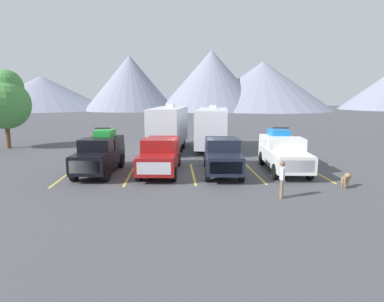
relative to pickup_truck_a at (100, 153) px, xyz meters
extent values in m
plane|color=#47474C|center=(5.55, -0.55, -1.21)|extent=(240.00, 240.00, 0.00)
cube|color=black|center=(-0.02, -0.23, -0.29)|extent=(2.29, 5.33, 0.96)
cube|color=black|center=(-0.16, -2.09, 0.23)|extent=(1.93, 1.59, 0.08)
cube|color=black|center=(-0.05, -0.69, 0.57)|extent=(1.88, 1.48, 0.76)
cube|color=slate|center=(-0.09, -1.23, 0.61)|extent=(1.68, 0.34, 0.56)
cube|color=black|center=(0.09, 1.17, 0.50)|extent=(2.04, 2.53, 0.63)
cube|color=silver|center=(-0.21, -2.79, -0.24)|extent=(1.62, 0.18, 0.67)
cylinder|color=black|center=(0.72, -2.05, -0.77)|extent=(0.35, 0.91, 0.89)
cylinder|color=black|center=(-1.02, -1.92, -0.77)|extent=(0.35, 0.91, 0.89)
cylinder|color=black|center=(0.99, 1.47, -0.77)|extent=(0.35, 0.91, 0.89)
cylinder|color=black|center=(-0.76, 1.60, -0.77)|extent=(0.35, 0.91, 0.89)
cube|color=green|center=(0.09, 1.17, 1.04)|extent=(1.16, 1.61, 0.45)
cylinder|color=black|center=(0.48, 0.62, 1.04)|extent=(0.21, 0.45, 0.44)
cylinder|color=black|center=(-0.38, 0.68, 1.04)|extent=(0.21, 0.45, 0.44)
cylinder|color=black|center=(0.55, 1.67, 1.04)|extent=(0.21, 0.45, 0.44)
cylinder|color=black|center=(-0.30, 1.73, 1.04)|extent=(0.21, 0.45, 0.44)
cube|color=black|center=(0.06, 0.74, 1.42)|extent=(0.95, 0.15, 0.08)
cube|color=maroon|center=(3.59, -0.19, -0.34)|extent=(2.52, 5.87, 0.93)
cube|color=maroon|center=(3.44, -2.25, 0.16)|extent=(2.12, 1.75, 0.08)
cube|color=maroon|center=(3.55, -0.71, 0.52)|extent=(2.07, 1.63, 0.80)
cube|color=slate|center=(3.51, -1.30, 0.56)|extent=(1.85, 0.36, 0.59)
cube|color=maroon|center=(3.71, 1.35, 0.41)|extent=(2.24, 2.78, 0.58)
cube|color=silver|center=(3.38, -3.02, -0.30)|extent=(1.78, 0.19, 0.65)
cylinder|color=black|center=(4.41, -2.21, -0.81)|extent=(0.34, 0.82, 0.81)
cylinder|color=black|center=(2.49, -2.06, -0.81)|extent=(0.34, 0.82, 0.81)
cylinder|color=black|center=(4.70, 1.68, -0.81)|extent=(0.34, 0.82, 0.81)
cylinder|color=black|center=(2.78, 1.82, -0.81)|extent=(0.34, 0.82, 0.81)
cube|color=black|center=(7.31, -0.54, -0.30)|extent=(2.40, 5.75, 0.92)
cube|color=black|center=(7.16, -2.55, 0.20)|extent=(2.02, 1.71, 0.08)
cube|color=black|center=(7.27, -1.04, 0.56)|extent=(1.97, 1.60, 0.79)
cube|color=slate|center=(7.23, -1.63, 0.60)|extent=(1.76, 0.35, 0.58)
cube|color=black|center=(7.42, 0.97, 0.43)|extent=(2.14, 2.72, 0.53)
cube|color=silver|center=(7.10, -3.31, -0.25)|extent=(1.69, 0.19, 0.64)
cylinder|color=black|center=(8.08, -2.51, -0.76)|extent=(0.35, 0.93, 0.91)
cylinder|color=black|center=(6.26, -2.37, -0.76)|extent=(0.35, 0.93, 0.91)
cylinder|color=black|center=(8.37, 1.29, -0.76)|extent=(0.35, 0.93, 0.91)
cylinder|color=black|center=(6.54, 1.43, -0.76)|extent=(0.35, 0.93, 0.91)
cube|color=white|center=(11.17, -0.20, -0.32)|extent=(2.49, 5.99, 0.92)
cube|color=white|center=(11.01, -2.31, 0.18)|extent=(2.09, 1.78, 0.08)
cube|color=white|center=(11.13, -0.73, 0.54)|extent=(2.04, 1.66, 0.79)
cube|color=slate|center=(11.09, -1.34, 0.58)|extent=(1.82, 0.36, 0.58)
cube|color=white|center=(11.29, 1.37, 0.45)|extent=(2.21, 2.84, 0.62)
cube|color=silver|center=(10.95, -3.09, -0.27)|extent=(1.75, 0.19, 0.64)
cylinder|color=black|center=(11.96, -2.26, -0.77)|extent=(0.35, 0.89, 0.88)
cylinder|color=black|center=(10.08, -2.12, -0.77)|extent=(0.35, 0.89, 0.88)
cylinder|color=black|center=(12.26, 1.71, -0.77)|extent=(0.35, 0.89, 0.88)
cylinder|color=black|center=(10.38, 1.85, -0.77)|extent=(0.35, 0.89, 0.88)
cube|color=blue|center=(11.29, 1.37, 0.98)|extent=(1.26, 1.80, 0.45)
cylinder|color=black|center=(11.71, 0.75, 0.98)|extent=(0.21, 0.45, 0.44)
cylinder|color=black|center=(10.79, 0.82, 0.98)|extent=(0.21, 0.45, 0.44)
cylinder|color=black|center=(11.80, 1.93, 0.98)|extent=(0.21, 0.45, 0.44)
cylinder|color=black|center=(10.87, 2.00, 0.98)|extent=(0.21, 0.45, 0.44)
cube|color=black|center=(11.25, 0.89, 1.36)|extent=(1.03, 0.16, 0.08)
cube|color=gold|center=(-1.92, -0.52, -1.21)|extent=(0.12, 5.50, 0.01)
cube|color=gold|center=(1.82, -0.52, -1.21)|extent=(0.12, 5.50, 0.01)
cube|color=gold|center=(5.55, -0.52, -1.21)|extent=(0.12, 5.50, 0.01)
cube|color=gold|center=(9.29, -0.52, -1.21)|extent=(0.12, 5.50, 0.01)
cube|color=gold|center=(13.02, -0.52, -1.21)|extent=(0.12, 5.50, 0.01)
cube|color=silver|center=(4.01, 8.16, 0.85)|extent=(3.48, 7.75, 3.06)
cube|color=#4C6B99|center=(2.81, 8.34, 1.00)|extent=(1.07, 7.10, 0.24)
cube|color=silver|center=(4.17, 9.27, 2.53)|extent=(0.70, 0.78, 0.30)
cube|color=#333333|center=(3.37, 3.87, -0.89)|extent=(0.29, 1.20, 0.12)
cylinder|color=black|center=(4.97, 7.11, -0.83)|extent=(0.33, 0.78, 0.76)
cylinder|color=black|center=(2.78, 7.44, -0.83)|extent=(0.33, 0.78, 0.76)
cylinder|color=black|center=(5.24, 8.89, -0.83)|extent=(0.33, 0.78, 0.76)
cylinder|color=black|center=(3.04, 9.21, -0.83)|extent=(0.33, 0.78, 0.76)
cube|color=silver|center=(7.64, 7.66, 0.79)|extent=(3.50, 7.66, 2.95)
cube|color=#595960|center=(6.42, 7.84, 0.94)|extent=(1.06, 7.01, 0.24)
cube|color=silver|center=(7.80, 8.76, 2.42)|extent=(0.70, 0.78, 0.30)
cube|color=#333333|center=(7.01, 3.42, -0.89)|extent=(0.29, 1.20, 0.12)
cylinder|color=black|center=(8.62, 6.62, -0.83)|extent=(0.33, 0.78, 0.76)
cylinder|color=black|center=(6.40, 6.95, -0.83)|extent=(0.33, 0.78, 0.76)
cylinder|color=black|center=(8.88, 8.37, -0.83)|extent=(0.33, 0.78, 0.76)
cylinder|color=black|center=(6.66, 8.70, -0.83)|extent=(0.33, 0.78, 0.76)
cylinder|color=#726047|center=(9.33, -5.38, -0.78)|extent=(0.13, 0.13, 0.87)
cylinder|color=#726047|center=(9.30, -5.55, -0.78)|extent=(0.13, 0.13, 0.87)
cube|color=silver|center=(9.32, -5.46, -0.03)|extent=(0.23, 0.28, 0.62)
sphere|color=brown|center=(9.32, -5.46, 0.39)|extent=(0.24, 0.24, 0.24)
cylinder|color=silver|center=(9.34, -5.33, -0.07)|extent=(0.10, 0.10, 0.55)
cylinder|color=silver|center=(9.30, -5.60, -0.07)|extent=(0.10, 0.10, 0.55)
cube|color=olive|center=(13.08, -4.00, -0.77)|extent=(0.57, 0.54, 0.30)
sphere|color=olive|center=(13.32, -3.79, -0.65)|extent=(0.33, 0.33, 0.33)
cylinder|color=olive|center=(12.85, -4.21, -0.71)|extent=(0.15, 0.14, 0.20)
cylinder|color=olive|center=(13.19, -3.81, -1.06)|extent=(0.06, 0.06, 0.29)
cylinder|color=olive|center=(13.28, -3.92, -1.06)|extent=(0.06, 0.06, 0.29)
cylinder|color=olive|center=(12.89, -4.08, -1.06)|extent=(0.06, 0.06, 0.29)
cylinder|color=olive|center=(12.98, -4.18, -1.06)|extent=(0.06, 0.06, 0.29)
cylinder|color=brown|center=(-10.14, 9.82, 0.17)|extent=(0.38, 0.38, 2.77)
sphere|color=#478C42|center=(-10.14, 9.82, 2.63)|extent=(4.28, 4.28, 4.28)
sphere|color=#478C42|center=(-10.16, 10.21, 4.13)|extent=(2.99, 2.99, 2.99)
cone|color=gray|center=(-36.40, 86.38, 3.97)|extent=(40.59, 40.59, 10.37)
cone|color=gray|center=(-8.58, 81.31, 6.85)|extent=(27.17, 27.17, 16.12)
cone|color=gray|center=(15.63, 79.00, 7.53)|extent=(31.51, 31.51, 17.49)
cone|color=gray|center=(31.45, 80.80, 6.07)|extent=(41.70, 41.70, 14.56)
camera|label=1|loc=(4.44, -19.69, 3.46)|focal=30.76mm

